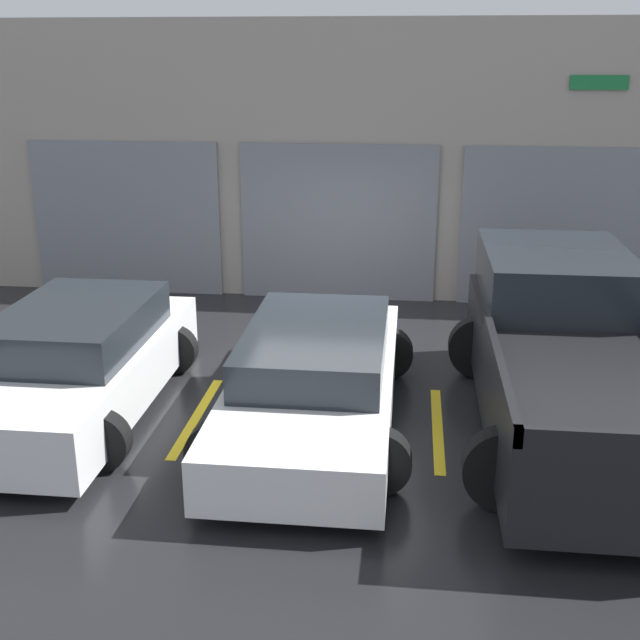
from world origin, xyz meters
TOP-DOWN VIEW (x-y plane):
  - ground_plane at (0.00, 0.00)m, footprint 28.00×28.00m
  - shophouse_building at (-0.01, 3.28)m, footprint 14.17×0.68m
  - pickup_truck at (2.85, -1.76)m, footprint 2.52×5.30m
  - sedan_white at (0.00, -2.03)m, footprint 2.25×4.78m
  - sedan_side at (-2.85, -2.03)m, footprint 2.17×4.31m
  - parking_stripe_left at (-1.42, -2.06)m, footprint 0.12×2.20m
  - parking_stripe_centre at (1.42, -2.06)m, footprint 0.12×2.20m

SIDE VIEW (x-z plane):
  - ground_plane at x=0.00m, z-range 0.00..0.00m
  - parking_stripe_left at x=-1.42m, z-range 0.00..0.01m
  - parking_stripe_centre at x=1.42m, z-range 0.00..0.01m
  - sedan_white at x=0.00m, z-range -0.02..1.13m
  - sedan_side at x=-2.85m, z-range -0.03..1.26m
  - pickup_truck at x=2.85m, z-range -0.05..1.75m
  - shophouse_building at x=-0.01m, z-range -0.05..4.61m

